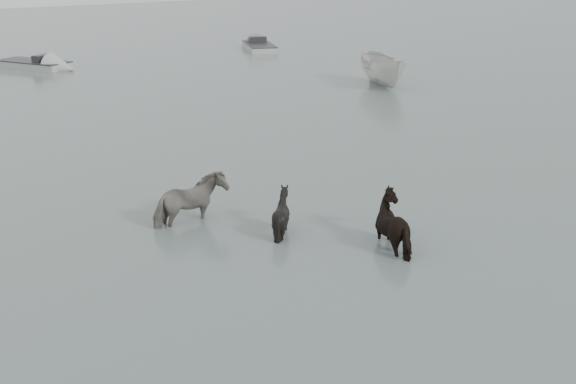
# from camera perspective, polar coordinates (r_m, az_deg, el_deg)

# --- Properties ---
(ground) EXTENTS (140.00, 140.00, 0.00)m
(ground) POSITION_cam_1_polar(r_m,az_deg,el_deg) (16.34, 2.34, -4.00)
(ground) COLOR #556562
(ground) RESTS_ON ground
(pony_pinto) EXTENTS (1.91, 1.04, 1.54)m
(pony_pinto) POSITION_cam_1_polar(r_m,az_deg,el_deg) (17.38, -7.80, -0.02)
(pony_pinto) COLOR black
(pony_pinto) RESTS_ON ground
(pony_dark) EXTENTS (1.54, 1.72, 1.53)m
(pony_dark) POSITION_cam_1_polar(r_m,az_deg,el_deg) (16.13, 8.95, -1.60)
(pony_dark) COLOR black
(pony_dark) RESTS_ON ground
(pony_black) EXTENTS (1.29, 1.19, 1.27)m
(pony_black) POSITION_cam_1_polar(r_m,az_deg,el_deg) (16.71, -0.52, -1.11)
(pony_black) COLOR black
(pony_black) RESTS_ON ground
(boat_small) EXTENTS (2.98, 4.55, 1.65)m
(boat_small) POSITION_cam_1_polar(r_m,az_deg,el_deg) (35.02, 7.56, 9.67)
(boat_small) COLOR silver
(boat_small) RESTS_ON ground
(skiff_port) EXTENTS (3.50, 5.84, 0.75)m
(skiff_port) POSITION_cam_1_polar(r_m,az_deg,el_deg) (47.12, -2.27, 11.62)
(skiff_port) COLOR #A8AAA8
(skiff_port) RESTS_ON ground
(skiff_mid) EXTENTS (4.29, 5.82, 0.75)m
(skiff_mid) POSITION_cam_1_polar(r_m,az_deg,el_deg) (42.34, -19.48, 9.74)
(skiff_mid) COLOR #A3A6A3
(skiff_mid) RESTS_ON ground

